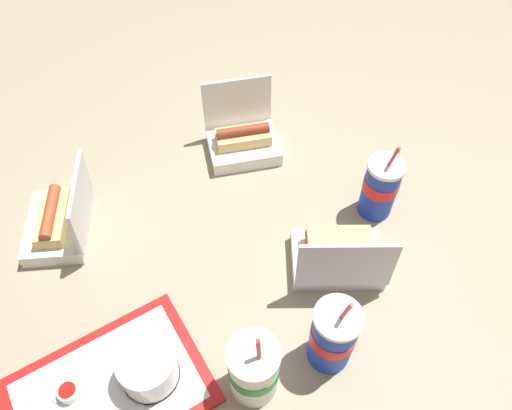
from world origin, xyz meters
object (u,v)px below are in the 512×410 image
at_px(clamshell_hotdog_corner, 243,139).
at_px(ketchup_cup, 69,392).
at_px(food_tray, 109,392).
at_px(soda_cup_front, 254,370).
at_px(soda_cup_right, 380,187).
at_px(cake_container, 148,369).
at_px(plastic_fork, 78,380).
at_px(soda_cup_center, 333,336).
at_px(clamshell_hotdog_center, 60,221).
at_px(clamshell_sandwich_back, 338,256).

bearing_deg(clamshell_hotdog_corner, ketchup_cup, -135.34).
xyz_separation_m(food_tray, soda_cup_front, (0.27, -0.08, 0.08)).
distance_m(food_tray, soda_cup_front, 0.29).
bearing_deg(soda_cup_right, food_tray, -161.68).
xyz_separation_m(cake_container, soda_cup_front, (0.18, -0.08, 0.03)).
bearing_deg(plastic_fork, soda_cup_center, -39.67).
bearing_deg(plastic_fork, clamshell_hotdog_center, 61.18).
height_order(soda_cup_front, soda_cup_center, soda_cup_center).
distance_m(clamshell_hotdog_center, clamshell_hotdog_corner, 0.50).
distance_m(plastic_fork, clamshell_sandwich_back, 0.59).
bearing_deg(clamshell_hotdog_center, clamshell_sandwich_back, -28.03).
height_order(clamshell_sandwich_back, soda_cup_right, soda_cup_right).
bearing_deg(clamshell_sandwich_back, soda_cup_front, -144.50).
relative_size(food_tray, soda_cup_front, 1.88).
bearing_deg(clamshell_hotdog_corner, cake_container, -124.66).
height_order(soda_cup_front, soda_cup_right, soda_cup_right).
bearing_deg(food_tray, ketchup_cup, 165.27).
xyz_separation_m(clamshell_sandwich_back, soda_cup_right, (0.16, 0.12, 0.04)).
bearing_deg(clamshell_hotdog_center, plastic_fork, -91.80).
bearing_deg(soda_cup_center, clamshell_hotdog_corner, 88.10).
bearing_deg(soda_cup_right, clamshell_sandwich_back, -143.25).
bearing_deg(clamshell_hotdog_center, soda_cup_center, -45.90).
relative_size(cake_container, clamshell_sandwich_back, 0.47).
bearing_deg(food_tray, clamshell_sandwich_back, 11.77).
distance_m(food_tray, soda_cup_center, 0.44).
distance_m(clamshell_hotdog_center, soda_cup_center, 0.67).
bearing_deg(food_tray, soda_cup_right, 18.32).
relative_size(plastic_fork, soda_cup_front, 0.50).
bearing_deg(clamshell_hotdog_corner, clamshell_sandwich_back, -78.90).
xyz_separation_m(clamshell_sandwich_back, soda_cup_center, (-0.10, -0.18, 0.04)).
distance_m(ketchup_cup, plastic_fork, 0.03).
distance_m(clamshell_hotdog_center, soda_cup_right, 0.75).
relative_size(ketchup_cup, soda_cup_front, 0.18).
relative_size(plastic_fork, soda_cup_center, 0.47).
relative_size(cake_container, soda_cup_front, 0.51).
bearing_deg(soda_cup_front, clamshell_hotdog_center, 121.95).
bearing_deg(clamshell_sandwich_back, food_tray, -168.23).
distance_m(clamshell_hotdog_center, clamshell_sandwich_back, 0.65).
bearing_deg(cake_container, clamshell_sandwich_back, 13.78).
relative_size(cake_container, plastic_fork, 1.02).
bearing_deg(clamshell_hotdog_center, soda_cup_front, -58.05).
bearing_deg(soda_cup_front, food_tray, 163.96).
bearing_deg(clamshell_hotdog_corner, clamshell_hotdog_center, -166.78).
xyz_separation_m(ketchup_cup, soda_cup_center, (0.50, -0.09, 0.06)).
bearing_deg(clamshell_sandwich_back, clamshell_hotdog_center, 151.97).
relative_size(ketchup_cup, soda_cup_center, 0.17).
relative_size(food_tray, plastic_fork, 3.78).
xyz_separation_m(food_tray, soda_cup_right, (0.69, 0.23, 0.08)).
bearing_deg(ketchup_cup, soda_cup_right, 15.55).
bearing_deg(soda_cup_right, cake_container, -159.41).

